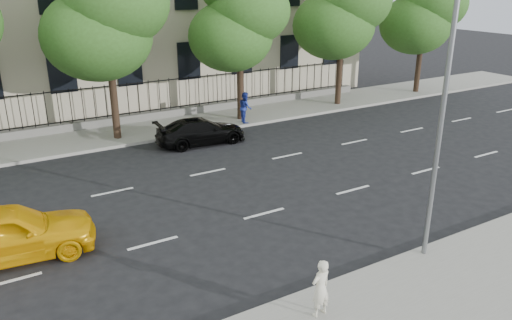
{
  "coord_description": "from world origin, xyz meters",
  "views": [
    {
      "loc": [
        -8.13,
        -10.7,
        7.68
      ],
      "look_at": [
        -0.03,
        3.0,
        1.82
      ],
      "focal_mm": 35.0,
      "sensor_mm": 36.0,
      "label": 1
    }
  ],
  "objects_px": {
    "yellow_taxi": "(7,233)",
    "woman_near": "(320,288)",
    "black_sedan": "(201,131)",
    "street_light": "(430,79)"
  },
  "relations": [
    {
      "from": "black_sedan",
      "to": "woman_near",
      "type": "xyz_separation_m",
      "value": [
        -3.2,
        -13.62,
        0.24
      ]
    },
    {
      "from": "street_light",
      "to": "black_sedan",
      "type": "distance_m",
      "value": 13.24
    },
    {
      "from": "yellow_taxi",
      "to": "woman_near",
      "type": "height_order",
      "value": "yellow_taxi"
    },
    {
      "from": "street_light",
      "to": "yellow_taxi",
      "type": "distance_m",
      "value": 12.49
    },
    {
      "from": "street_light",
      "to": "black_sedan",
      "type": "height_order",
      "value": "street_light"
    },
    {
      "from": "yellow_taxi",
      "to": "woman_near",
      "type": "distance_m",
      "value": 9.03
    },
    {
      "from": "yellow_taxi",
      "to": "woman_near",
      "type": "relative_size",
      "value": 3.29
    },
    {
      "from": "street_light",
      "to": "yellow_taxi",
      "type": "xyz_separation_m",
      "value": [
        -10.33,
        5.52,
        -4.33
      ]
    },
    {
      "from": "street_light",
      "to": "woman_near",
      "type": "xyz_separation_m",
      "value": [
        -4.33,
        -1.23,
        -4.27
      ]
    },
    {
      "from": "street_light",
      "to": "yellow_taxi",
      "type": "height_order",
      "value": "street_light"
    }
  ]
}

